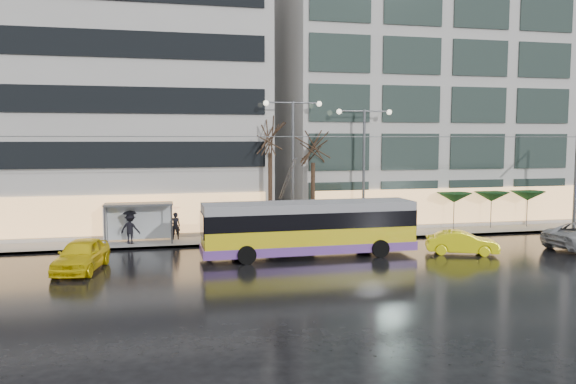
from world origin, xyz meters
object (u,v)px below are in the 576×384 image
object	(u,v)px
taxi_a	(81,255)
bus_shelter	(133,214)
street_lamp_near	(293,149)
trolleybus	(309,230)

from	to	relation	value
taxi_a	bus_shelter	bearing A→B (deg)	81.91
bus_shelter	street_lamp_near	world-z (taller)	street_lamp_near
trolleybus	taxi_a	xyz separation A→B (m)	(-12.19, -0.93, -0.71)
bus_shelter	trolleybus	bearing A→B (deg)	-30.04
trolleybus	street_lamp_near	world-z (taller)	street_lamp_near
street_lamp_near	taxi_a	world-z (taller)	street_lamp_near
trolleybus	bus_shelter	bearing A→B (deg)	149.96
trolleybus	taxi_a	distance (m)	12.24
bus_shelter	taxi_a	xyz separation A→B (m)	(-2.21, -6.70, -1.14)
bus_shelter	street_lamp_near	size ratio (longest dim) A/B	0.47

